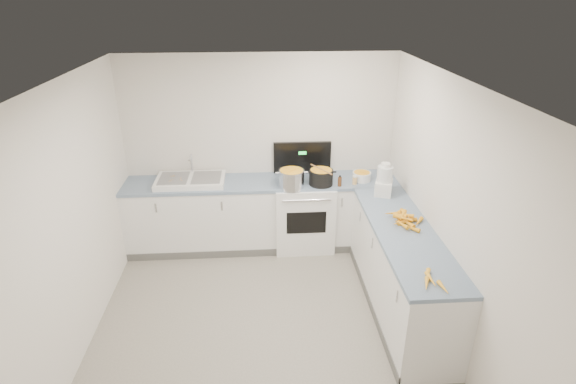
{
  "coord_description": "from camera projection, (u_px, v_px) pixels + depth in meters",
  "views": [
    {
      "loc": [
        -0.03,
        -3.61,
        3.21
      ],
      "look_at": [
        0.3,
        1.1,
        1.05
      ],
      "focal_mm": 28.0,
      "sensor_mm": 36.0,
      "label": 1
    }
  ],
  "objects": [
    {
      "name": "wall_left",
      "position": [
        67.0,
        230.0,
        3.98
      ],
      "size": [
        0.0,
        4.0,
        2.5
      ],
      "primitive_type": null,
      "rotation": [
        1.57,
        0.0,
        1.57
      ],
      "color": "silver",
      "rests_on": "ground"
    },
    {
      "name": "counter_right",
      "position": [
        401.0,
        269.0,
        4.78
      ],
      "size": [
        0.62,
        2.2,
        0.94
      ],
      "color": "white",
      "rests_on": "ground"
    },
    {
      "name": "steel_pot",
      "position": [
        292.0,
        179.0,
        5.58
      ],
      "size": [
        0.41,
        0.41,
        0.23
      ],
      "primitive_type": "cylinder",
      "rotation": [
        0.0,
        0.0,
        0.37
      ],
      "color": "silver",
      "rests_on": "stove"
    },
    {
      "name": "stove",
      "position": [
        304.0,
        212.0,
        5.98
      ],
      "size": [
        0.76,
        0.65,
        1.36
      ],
      "color": "white",
      "rests_on": "ground"
    },
    {
      "name": "extract_bottle",
      "position": [
        340.0,
        182.0,
        5.59
      ],
      "size": [
        0.05,
        0.05,
        0.12
      ],
      "primitive_type": "cylinder",
      "color": "#593319",
      "rests_on": "counter_back"
    },
    {
      "name": "wall_right",
      "position": [
        450.0,
        217.0,
        4.2
      ],
      "size": [
        0.0,
        4.0,
        2.5
      ],
      "primitive_type": null,
      "rotation": [
        1.57,
        0.0,
        -1.57
      ],
      "color": "silver",
      "rests_on": "ground"
    },
    {
      "name": "carrot_pile",
      "position": [
        404.0,
        219.0,
        4.74
      ],
      "size": [
        0.39,
        0.44,
        0.1
      ],
      "color": "#F8A61E",
      "rests_on": "counter_right"
    },
    {
      "name": "peelings",
      "position": [
        172.0,
        179.0,
        5.61
      ],
      "size": [
        0.25,
        0.23,
        0.01
      ],
      "color": "tan",
      "rests_on": "sink"
    },
    {
      "name": "ceiling",
      "position": [
        260.0,
        85.0,
        3.57
      ],
      "size": [
        3.5,
        4.0,
        0.0
      ],
      "primitive_type": null,
      "rotation": [
        3.14,
        0.0,
        0.0
      ],
      "color": "silver",
      "rests_on": "ground"
    },
    {
      "name": "black_pot",
      "position": [
        321.0,
        178.0,
        5.63
      ],
      "size": [
        0.37,
        0.37,
        0.21
      ],
      "primitive_type": "cylinder",
      "rotation": [
        0.0,
        0.0,
        -0.29
      ],
      "color": "black",
      "rests_on": "stove"
    },
    {
      "name": "wooden_spoon",
      "position": [
        321.0,
        169.0,
        5.58
      ],
      "size": [
        0.23,
        0.37,
        0.02
      ],
      "primitive_type": "cylinder",
      "rotation": [
        1.57,
        0.0,
        0.54
      ],
      "color": "#AD7A47",
      "rests_on": "black_pot"
    },
    {
      "name": "mixing_bowl",
      "position": [
        362.0,
        176.0,
        5.77
      ],
      "size": [
        0.28,
        0.28,
        0.11
      ],
      "primitive_type": "cylinder",
      "rotation": [
        0.0,
        0.0,
        0.23
      ],
      "color": "white",
      "rests_on": "counter_back"
    },
    {
      "name": "floor",
      "position": [
        266.0,
        330.0,
        4.61
      ],
      "size": [
        3.5,
        4.0,
        0.0
      ],
      "primitive_type": null,
      "color": "gray",
      "rests_on": "ground"
    },
    {
      "name": "wall_back",
      "position": [
        261.0,
        150.0,
        5.91
      ],
      "size": [
        3.5,
        0.0,
        2.5
      ],
      "primitive_type": null,
      "rotation": [
        1.57,
        0.0,
        0.0
      ],
      "color": "silver",
      "rests_on": "ground"
    },
    {
      "name": "food_processor",
      "position": [
        384.0,
        181.0,
        5.33
      ],
      "size": [
        0.26,
        0.29,
        0.4
      ],
      "color": "white",
      "rests_on": "counter_right"
    },
    {
      "name": "counter_back",
      "position": [
        262.0,
        214.0,
        5.96
      ],
      "size": [
        3.5,
        0.62,
        0.94
      ],
      "color": "white",
      "rests_on": "ground"
    },
    {
      "name": "spice_jar",
      "position": [
        355.0,
        181.0,
        5.65
      ],
      "size": [
        0.06,
        0.06,
        0.1
      ],
      "primitive_type": "cylinder",
      "color": "#E5B266",
      "rests_on": "counter_back"
    },
    {
      "name": "peeled_carrots",
      "position": [
        432.0,
        281.0,
        3.77
      ],
      "size": [
        0.2,
        0.35,
        0.04
      ],
      "color": "#FFAE26",
      "rests_on": "counter_right"
    },
    {
      "name": "sink",
      "position": [
        191.0,
        180.0,
        5.69
      ],
      "size": [
        0.86,
        0.52,
        0.31
      ],
      "color": "white",
      "rests_on": "counter_back"
    }
  ]
}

